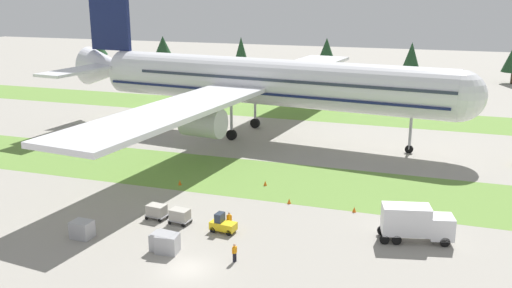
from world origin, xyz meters
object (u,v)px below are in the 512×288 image
object	(u,v)px
baggage_tug	(223,224)
ground_crew_loader	(235,252)
airliner	(257,81)
cargo_dolly_lead	(180,215)
taxiway_marker_0	(180,182)
taxiway_marker_2	(354,209)
uld_container_1	(168,244)
ground_crew_marshaller	(229,219)
uld_container_3	(162,242)
catering_truck	(415,222)
taxiway_marker_3	(265,183)
taxiway_marker_1	(289,201)
uld_container_2	(164,242)
uld_container_0	(82,229)
cargo_dolly_second	(157,211)

from	to	relation	value
baggage_tug	ground_crew_loader	world-z (taller)	baggage_tug
airliner	cargo_dolly_lead	size ratio (longest dim) A/B	36.69
taxiway_marker_0	taxiway_marker_2	bearing A→B (deg)	-5.06
cargo_dolly_lead	uld_container_1	xyz separation A→B (m)	(1.84, -6.37, -0.05)
ground_crew_marshaller	uld_container_1	size ratio (longest dim) A/B	0.87
airliner	ground_crew_marshaller	size ratio (longest dim) A/B	49.71
ground_crew_loader	uld_container_3	xyz separation A→B (m)	(-7.19, 0.06, -0.13)
cargo_dolly_lead	taxiway_marker_0	bearing A→B (deg)	-147.29
uld_container_3	taxiway_marker_0	world-z (taller)	uld_container_3
uld_container_1	ground_crew_loader	bearing A→B (deg)	1.90
baggage_tug	cargo_dolly_lead	size ratio (longest dim) A/B	1.16
airliner	baggage_tug	size ratio (longest dim) A/B	31.66
catering_truck	uld_container_3	distance (m)	24.12
uld_container_3	airliner	bearing A→B (deg)	96.66
ground_crew_marshaller	uld_container_3	size ratio (longest dim) A/B	0.87
taxiway_marker_0	taxiway_marker_3	distance (m)	10.64
taxiway_marker_3	taxiway_marker_1	bearing A→B (deg)	-48.14
baggage_tug	taxiway_marker_2	bearing A→B (deg)	135.19
airliner	baggage_tug	world-z (taller)	airliner
cargo_dolly_lead	uld_container_2	world-z (taller)	uld_container_2
uld_container_0	uld_container_1	xyz separation A→B (m)	(9.38, -0.21, 0.01)
airliner	uld_container_1	distance (m)	44.70
cargo_dolly_second	ground_crew_loader	bearing A→B (deg)	66.60
catering_truck	cargo_dolly_lead	bearing A→B (deg)	-94.33
uld_container_2	taxiway_marker_3	bearing A→B (deg)	80.19
uld_container_2	taxiway_marker_1	bearing A→B (deg)	62.56
catering_truck	taxiway_marker_1	xyz separation A→B (m)	(-14.02, 5.63, -1.65)
cargo_dolly_lead	ground_crew_loader	xyz separation A→B (m)	(8.36, -6.15, 0.03)
catering_truck	taxiway_marker_0	distance (m)	29.57
ground_crew_marshaller	taxiway_marker_2	xyz separation A→B (m)	(11.43, 8.28, -0.64)
uld_container_2	uld_container_1	bearing A→B (deg)	-23.44
cargo_dolly_lead	taxiway_marker_1	distance (m)	12.95
ground_crew_loader	airliner	bearing A→B (deg)	-134.21
uld_container_3	taxiway_marker_1	world-z (taller)	uld_container_3
airliner	taxiway_marker_1	distance (m)	32.36
uld_container_3	ground_crew_marshaller	bearing A→B (deg)	58.05
uld_container_0	uld_container_3	size ratio (longest dim) A/B	1.00
airliner	ground_crew_loader	world-z (taller)	airliner
taxiway_marker_1	taxiway_marker_0	bearing A→B (deg)	173.19
taxiway_marker_3	uld_container_1	bearing A→B (deg)	-98.56
uld_container_3	uld_container_0	bearing A→B (deg)	-179.56
uld_container_1	taxiway_marker_3	world-z (taller)	uld_container_1
cargo_dolly_second	uld_container_3	distance (m)	7.60
catering_truck	uld_container_0	world-z (taller)	catering_truck
taxiway_marker_0	uld_container_3	bearing A→B (deg)	-69.08
uld_container_0	uld_container_2	size ratio (longest dim) A/B	1.00
catering_truck	uld_container_1	distance (m)	23.61
catering_truck	taxiway_marker_3	world-z (taller)	catering_truck
cargo_dolly_second	uld_container_0	bearing A→B (deg)	-29.09
airliner	ground_crew_loader	xyz separation A→B (m)	(12.24, -43.33, -8.23)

